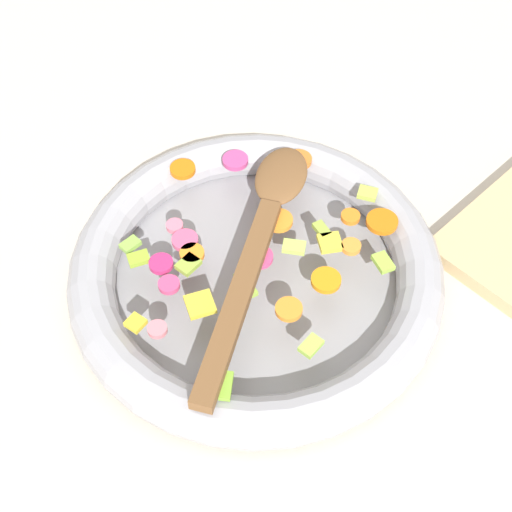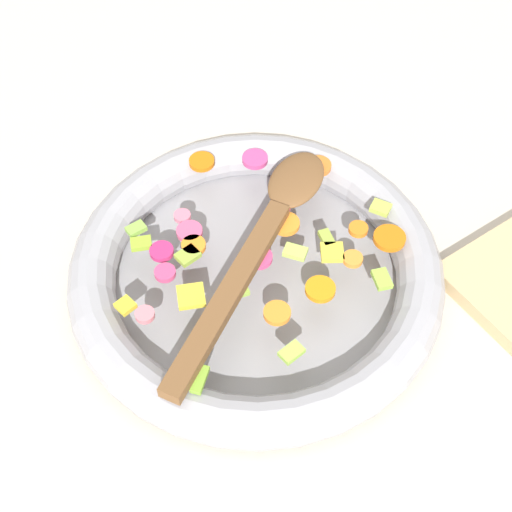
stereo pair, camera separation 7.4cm
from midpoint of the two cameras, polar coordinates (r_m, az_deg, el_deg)
The scene contains 4 objects.
ground_plane at distance 0.78m, azimuth 2.71°, elevation -2.43°, with size 4.00×4.00×0.00m, color beige.
skillet at distance 0.76m, azimuth 2.77°, elevation -1.47°, with size 0.40×0.40×0.05m.
chopped_vegetables at distance 0.74m, azimuth 3.22°, elevation 0.85°, with size 0.31×0.29×0.01m.
wooden_spoon at distance 0.74m, azimuth 3.49°, elevation 1.53°, with size 0.31×0.21×0.01m.
Camera 2 is at (-0.25, -0.37, 0.63)m, focal length 50.00 mm.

